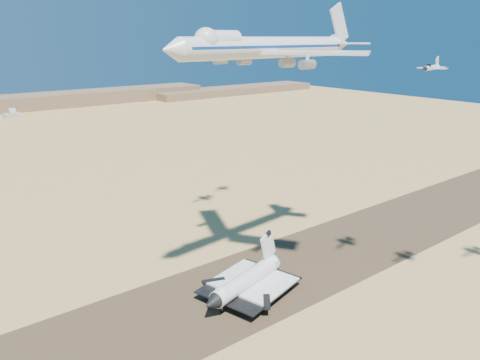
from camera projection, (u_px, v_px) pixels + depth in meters
ground at (222, 296)px, 172.59m from camera, size 1200.00×1200.00×0.00m
runway at (222, 296)px, 172.58m from camera, size 600.00×50.00×0.06m
ridgeline at (23, 105)px, 604.99m from camera, size 960.00×90.00×18.00m
shuttle at (246, 282)px, 171.03m from camera, size 43.47×33.63×21.28m
carrier_747 at (264, 47)px, 154.62m from camera, size 89.03×68.58×22.14m
crew_a at (273, 297)px, 170.01m from camera, size 0.60×0.76×1.82m
crew_b at (282, 292)px, 173.39m from camera, size 0.51×0.83×1.66m
crew_c at (280, 296)px, 171.22m from camera, size 1.07×0.96×1.65m
chase_jet_a at (431, 68)px, 148.52m from camera, size 16.32×9.42×4.14m
chase_jet_d at (219, 45)px, 202.78m from camera, size 16.37×9.30×4.13m
chase_jet_e at (242, 43)px, 220.46m from camera, size 13.83×7.93×3.50m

